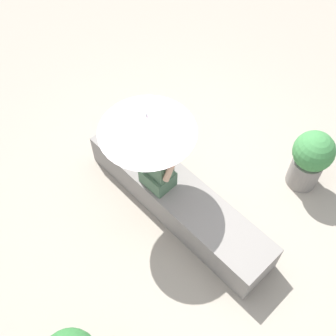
% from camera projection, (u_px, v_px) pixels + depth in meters
% --- Properties ---
extents(ground_plane, '(14.00, 14.00, 0.00)m').
position_uv_depth(ground_plane, '(177.00, 208.00, 5.05)').
color(ground_plane, '#9E9384').
extents(stone_bench, '(2.55, 0.55, 0.43)m').
position_uv_depth(stone_bench, '(178.00, 199.00, 4.87)').
color(stone_bench, gray).
rests_on(stone_bench, ground).
extents(person_seated, '(0.47, 0.29, 0.90)m').
position_uv_depth(person_seated, '(157.00, 163.00, 4.43)').
color(person_seated, '#47664C').
rests_on(person_seated, stone_bench).
extents(parasol, '(0.98, 0.98, 1.14)m').
position_uv_depth(parasol, '(147.00, 123.00, 3.94)').
color(parasol, '#B7B7BC').
rests_on(parasol, stone_bench).
extents(handbag_black, '(0.29, 0.21, 0.32)m').
position_uv_depth(handbag_black, '(136.00, 142.00, 4.89)').
color(handbag_black, '#335184').
rests_on(handbag_black, stone_bench).
extents(planter_far, '(0.48, 0.48, 0.85)m').
position_uv_depth(planter_far, '(311.00, 158.00, 4.90)').
color(planter_far, gray).
rests_on(planter_far, ground).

